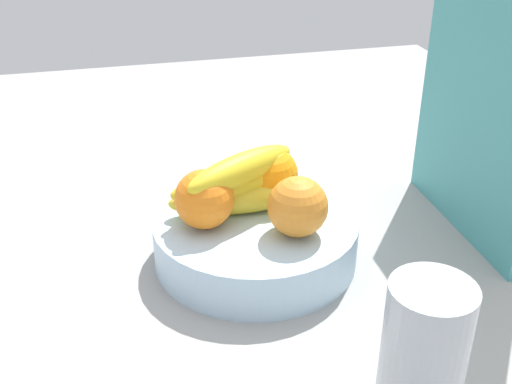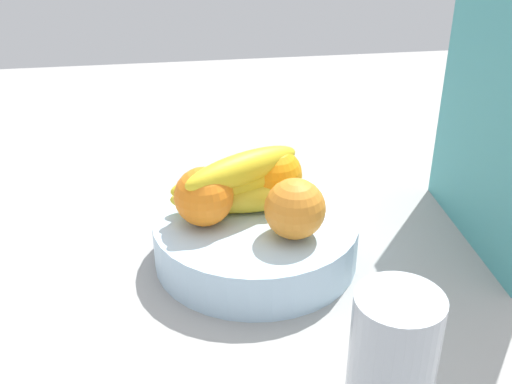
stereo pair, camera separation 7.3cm
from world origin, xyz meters
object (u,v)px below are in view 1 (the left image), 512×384
(banana_bunch, at_px, (237,184))
(cutting_board, at_px, (479,107))
(thermos_tumbler, at_px, (422,364))
(orange_front_left, at_px, (298,207))
(orange_center, at_px, (204,200))
(fruit_bowl, at_px, (256,239))
(orange_front_right, at_px, (270,174))

(banana_bunch, height_order, cutting_board, cutting_board)
(thermos_tumbler, bearing_deg, banana_bunch, -164.84)
(orange_front_left, xyz_separation_m, orange_center, (-0.05, -0.11, 0.00))
(fruit_bowl, height_order, banana_bunch, banana_bunch)
(fruit_bowl, distance_m, cutting_board, 0.34)
(fruit_bowl, relative_size, banana_bunch, 1.44)
(orange_front_left, xyz_separation_m, cutting_board, (-0.06, 0.26, 0.08))
(fruit_bowl, relative_size, orange_front_left, 3.54)
(fruit_bowl, height_order, orange_front_right, orange_front_right)
(orange_center, height_order, cutting_board, cutting_board)
(orange_front_left, bearing_deg, orange_front_right, -174.11)
(orange_front_right, relative_size, thermos_tumbler, 0.45)
(orange_front_right, bearing_deg, banana_bunch, -63.88)
(orange_front_left, height_order, thermos_tumbler, thermos_tumbler)
(banana_bunch, bearing_deg, thermos_tumbler, 15.16)
(orange_front_right, bearing_deg, cutting_board, 82.51)
(cutting_board, height_order, thermos_tumbler, cutting_board)
(orange_center, bearing_deg, cutting_board, 91.72)
(cutting_board, bearing_deg, banana_bunch, -90.94)
(orange_front_left, relative_size, orange_front_right, 1.00)
(orange_front_right, relative_size, cutting_board, 0.21)
(orange_front_right, xyz_separation_m, cutting_board, (0.04, 0.27, 0.08))
(fruit_bowl, bearing_deg, orange_front_left, 43.03)
(cutting_board, bearing_deg, orange_front_left, -76.86)
(cutting_board, bearing_deg, orange_front_right, -96.40)
(orange_front_left, xyz_separation_m, thermos_tumbler, (0.27, 0.03, -0.02))
(fruit_bowl, xyz_separation_m, orange_center, (-0.00, -0.07, 0.07))
(cutting_board, xyz_separation_m, thermos_tumbler, (0.32, -0.23, -0.10))
(orange_center, relative_size, banana_bunch, 0.41)
(fruit_bowl, height_order, orange_center, orange_center)
(cutting_board, distance_m, thermos_tumbler, 0.41)
(orange_front_right, bearing_deg, thermos_tumbler, 6.43)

